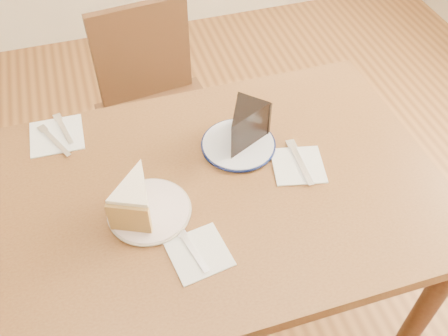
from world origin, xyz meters
TOP-DOWN VIEW (x-y plane):
  - ground at (0.00, 0.00)m, footprint 4.00×4.00m
  - table at (0.00, 0.00)m, footprint 1.20×0.80m
  - chair_far at (-0.03, 0.63)m, footprint 0.47×0.47m
  - plate_cream at (-0.17, -0.03)m, footprint 0.20×0.20m
  - plate_navy at (0.12, 0.12)m, footprint 0.20×0.20m
  - carrot_cake at (-0.19, -0.01)m, footprint 0.15×0.17m
  - chocolate_cake at (0.12, 0.12)m, footprint 0.16×0.16m
  - napkin_cream at (-0.08, -0.18)m, footprint 0.15×0.15m
  - napkin_navy at (0.25, 0.01)m, footprint 0.16×0.16m
  - napkin_spare at (-0.37, 0.32)m, footprint 0.15×0.15m
  - fork_cream at (-0.10, -0.17)m, footprint 0.05×0.14m
  - knife_navy at (0.25, 0.01)m, footprint 0.02×0.17m
  - fork_spare at (-0.35, 0.33)m, footprint 0.04×0.14m
  - knife_spare at (-0.37, 0.29)m, footprint 0.08×0.15m

SIDE VIEW (x-z plane):
  - ground at x=0.00m, z-range 0.00..0.00m
  - chair_far at x=-0.03m, z-range 0.05..0.91m
  - table at x=0.00m, z-range 0.28..1.03m
  - napkin_cream at x=-0.08m, z-range 0.75..0.75m
  - napkin_navy at x=0.25m, z-range 0.75..0.75m
  - napkin_spare at x=-0.37m, z-range 0.75..0.75m
  - plate_cream at x=-0.17m, z-range 0.75..0.76m
  - plate_navy at x=0.12m, z-range 0.75..0.76m
  - fork_cream at x=-0.10m, z-range 0.75..0.76m
  - knife_navy at x=0.25m, z-range 0.75..0.76m
  - fork_spare at x=-0.35m, z-range 0.75..0.76m
  - knife_spare at x=-0.37m, z-range 0.75..0.76m
  - carrot_cake at x=-0.19m, z-range 0.76..0.85m
  - chocolate_cake at x=0.12m, z-range 0.76..0.87m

